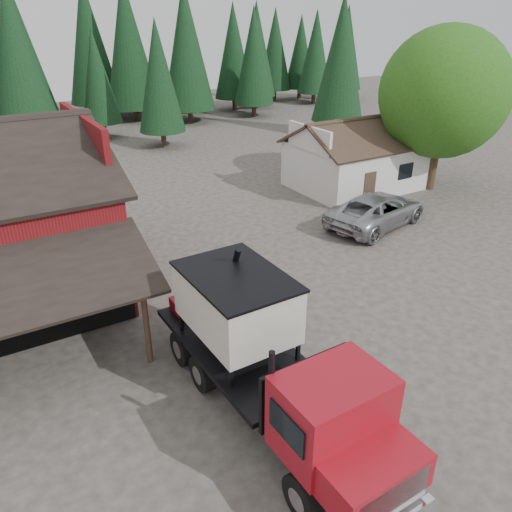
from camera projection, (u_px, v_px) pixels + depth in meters
ground at (319, 342)px, 18.06m from camera, size 120.00×120.00×0.00m
farmhouse at (356, 162)px, 33.32m from camera, size 8.60×6.42×4.65m
deciduous_tree at (444, 98)px, 30.97m from camera, size 8.00×8.00×10.20m
conifer_backdrop at (64, 129)px, 50.32m from camera, size 76.00×16.00×16.00m
near_pine_b at (159, 76)px, 41.27m from camera, size 3.96×3.96×10.40m
near_pine_c at (341, 58)px, 45.16m from camera, size 4.84×4.84×12.40m
near_pine_d at (18, 59)px, 39.05m from camera, size 5.28×5.28×13.40m
feed_truck at (268, 355)px, 14.01m from camera, size 3.07×9.99×4.49m
silver_car at (377, 210)px, 27.46m from camera, size 7.03×4.40×1.81m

